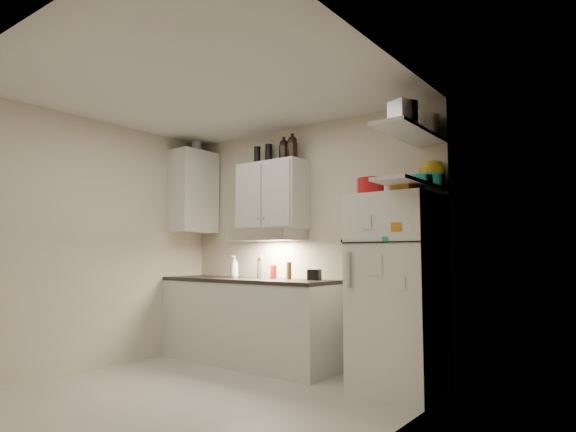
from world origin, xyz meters
The scene contains 36 objects.
floor centered at (0.00, 0.00, -0.01)m, with size 3.20×3.00×0.02m, color #BAB4AB.
ceiling centered at (0.00, 0.00, 2.61)m, with size 3.20×3.00×0.02m, color silver.
back_wall centered at (0.00, 1.51, 1.30)m, with size 3.20×0.02×2.60m, color beige.
left_wall centered at (-1.61, 0.00, 1.30)m, with size 0.02×3.00×2.60m, color beige.
right_wall centered at (1.61, 0.00, 1.30)m, with size 0.02×3.00×2.60m, color beige.
base_cabinet centered at (-0.55, 1.20, 0.44)m, with size 2.10×0.60×0.88m, color silver.
countertop centered at (-0.55, 1.20, 0.90)m, with size 2.10×0.62×0.04m, color black.
upper_cabinet centered at (-0.30, 1.33, 1.83)m, with size 0.80×0.33×0.75m, color silver.
side_cabinet centered at (-1.44, 1.20, 1.95)m, with size 0.33×0.55×1.00m, color silver.
range_hood centered at (-0.30, 1.27, 1.39)m, with size 0.76×0.46×0.12m, color silver.
fridge centered at (1.25, 1.16, 0.85)m, with size 0.70×0.68×1.70m, color silver.
shelf_hi centered at (1.45, 1.02, 2.20)m, with size 0.30×0.95×0.03m, color silver.
shelf_lo centered at (1.45, 1.02, 1.76)m, with size 0.30×0.95×0.03m, color silver.
knife_strip centered at (0.70, 1.49, 1.32)m, with size 0.42×0.02×0.03m, color black.
dutch_oven centered at (1.05, 1.10, 1.78)m, with size 0.28×0.28×0.16m, color #AF1415.
book_stack centered at (1.44, 0.97, 1.74)m, with size 0.18×0.22×0.07m, color #BD7A17.
spice_jar centered at (1.23, 1.04, 1.75)m, with size 0.06×0.06×0.11m, color silver.
stock_pot centered at (1.43, 1.36, 2.32)m, with size 0.30×0.30×0.22m, color silver.
tin_a centered at (1.42, 0.98, 2.33)m, with size 0.22×0.20×0.22m, color #AAAAAD.
tin_b centered at (1.51, 0.72, 2.30)m, with size 0.17×0.17×0.17m, color #AAAAAD.
bowl_teal centered at (1.46, 1.38, 1.83)m, with size 0.29×0.29×0.11m, color teal.
bowl_orange centered at (1.46, 1.46, 1.92)m, with size 0.23×0.23×0.07m, color orange.
bowl_yellow centered at (1.46, 1.46, 1.99)m, with size 0.18×0.18×0.06m, color gold.
plates centered at (1.51, 1.04, 1.80)m, with size 0.22×0.22×0.06m, color teal.
growler_a centered at (-0.18, 1.39, 2.33)m, with size 0.11×0.11×0.26m, color black, non-canonical shape.
growler_b centered at (-0.03, 1.35, 2.34)m, with size 0.11×0.11×0.27m, color black, non-canonical shape.
thermos_a centered at (-0.41, 1.41, 2.32)m, with size 0.08×0.08×0.24m, color black.
thermos_b centered at (-0.54, 1.35, 2.31)m, with size 0.07×0.07×0.22m, color black.
side_jar centered at (-1.48, 1.28, 2.53)m, with size 0.12×0.12×0.16m, color silver.
soap_bottle centered at (-0.77, 1.23, 1.06)m, with size 0.11×0.11×0.28m, color silver.
pepper_mill centered at (-0.06, 1.32, 1.01)m, with size 0.06×0.06×0.18m, color brown.
oil_bottle centered at (-0.47, 1.35, 1.05)m, with size 0.05×0.05×0.26m, color #43711C.
vinegar_bottle centered at (-0.48, 1.33, 1.03)m, with size 0.05×0.05×0.22m, color black.
clear_bottle centered at (-0.34, 1.20, 1.01)m, with size 0.06×0.06×0.19m, color silver.
red_jar centered at (-0.28, 1.33, 0.99)m, with size 0.07×0.07×0.15m, color #AF1415.
caddy centered at (0.25, 1.35, 0.97)m, with size 0.13×0.09×0.11m, color black.
Camera 1 is at (3.03, -2.77, 1.17)m, focal length 30.00 mm.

